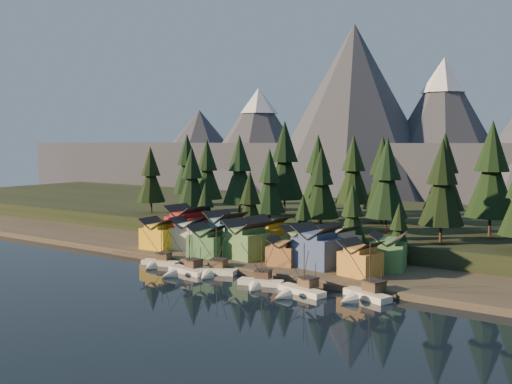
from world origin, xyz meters
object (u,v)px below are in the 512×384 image
Objects in this scene: boat_1 at (158,258)px; house_back_0 at (187,223)px; house_front_0 at (159,233)px; house_back_1 at (225,229)px; boat_2 at (183,265)px; boat_3 at (213,265)px; boat_5 at (297,285)px; boat_6 at (363,287)px; house_front_1 at (189,232)px; boat_4 at (259,277)px.

boat_1 is 1.00× the size of house_back_0.
house_back_1 is at bearing 29.73° from house_front_0.
boat_2 is 0.99× the size of boat_3.
boat_3 is 0.99× the size of boat_5.
house_back_0 reaches higher than boat_2.
boat_6 is 1.31× the size of house_front_1.
boat_6 is 1.41× the size of house_front_0.
boat_4 is 48.46m from house_back_0.
house_front_1 is at bearing -174.31° from boat_6.
boat_1 is at bearing -87.91° from house_front_1.
boat_3 is (17.11, 0.27, 0.24)m from boat_1.
boat_3 reaches higher than house_front_0.
boat_6 is 53.99m from house_back_1.
boat_6 reaches higher than boat_3.
boat_5 is 1.10× the size of house_back_0.
house_back_0 reaches higher than boat_5.
boat_1 is 0.91× the size of boat_5.
boat_3 is 25.82m from house_front_1.
boat_2 is 1.07× the size of boat_4.
house_front_0 is 0.82× the size of house_back_0.
boat_2 is at bearing -27.89° from boat_1.
boat_6 is at bearing -24.89° from house_front_1.
boat_4 is at bearing -37.29° from house_front_1.
boat_3 reaches higher than boat_2.
boat_4 is at bearing -23.44° from boat_3.
boat_2 is 32.98m from house_back_0.
house_back_1 reaches higher than boat_2.
boat_2 is 25.70m from house_back_1.
boat_3 is at bearing 154.07° from boat_4.
boat_5 is at bearing -20.67° from house_front_0.
house_front_1 is (-3.36, 15.53, 4.06)m from boat_1.
boat_3 is 14.80m from boat_4.
house_back_0 reaches higher than boat_4.
house_front_1 is at bearing 137.46° from boat_4.
boat_5 is at bearing -22.81° from house_back_0.
boat_1 is at bearing -171.51° from boat_5.
house_front_1 is at bearing -131.97° from house_back_1.
house_back_0 is at bearing -171.57° from house_back_1.
boat_5 reaches higher than boat_4.
boat_6 reaches higher than boat_4.
house_back_0 reaches higher than house_front_0.
boat_5 is 1.34× the size of house_front_0.
boat_5 is (24.66, -4.01, -0.18)m from boat_3.
house_back_0 is (-6.40, 6.65, 1.14)m from house_front_1.
house_front_0 is at bearing 146.54° from boat_4.
boat_1 is 54.10m from boat_6.
boat_3 is at bearing -48.15° from house_back_1.
boat_3 is 25.04m from house_back_1.
house_back_1 is (-49.50, 21.10, 4.35)m from boat_6.
house_front_0 is (-10.33, 11.28, 3.88)m from boat_1.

